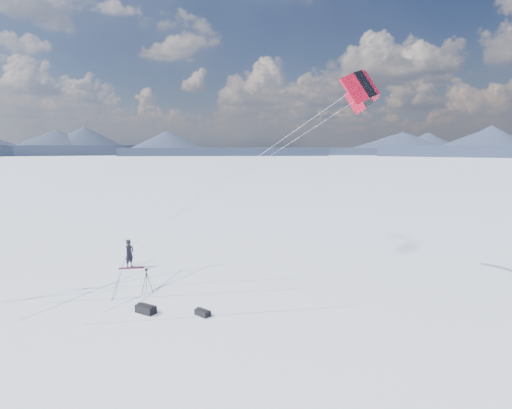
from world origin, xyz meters
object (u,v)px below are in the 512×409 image
at_px(snowkiter, 130,267).
at_px(tripod, 147,277).
at_px(gear_bag_a, 146,309).
at_px(gear_bag_b, 203,313).
at_px(snowboard, 131,268).

relative_size(snowkiter, tripod, 1.38).
height_order(tripod, gear_bag_a, tripod).
xyz_separation_m(gear_bag_a, gear_bag_b, (2.48, 0.65, -0.04)).
xyz_separation_m(snowkiter, snowboard, (0.20, -0.13, 0.02)).
relative_size(snowboard, gear_bag_a, 1.49).
relative_size(gear_bag_a, gear_bag_b, 1.27).
xyz_separation_m(snowkiter, tripod, (3.67, -3.39, 0.80)).
distance_m(gear_bag_a, gear_bag_b, 2.56).
distance_m(snowkiter, tripod, 5.06).
bearing_deg(tripod, gear_bag_a, -68.74).
bearing_deg(snowkiter, gear_bag_b, -118.10).
xyz_separation_m(snowboard, tripod, (3.48, -3.26, 0.78)).
bearing_deg(snowkiter, tripod, -127.89).
bearing_deg(gear_bag_b, snowkiter, 165.28).
distance_m(tripod, gear_bag_b, 4.37).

